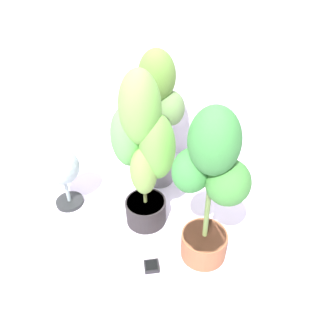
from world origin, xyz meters
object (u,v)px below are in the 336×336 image
object	(u,v)px
potted_plant_front_right	(211,182)
hygrometer_box	(152,266)
floor_fan	(62,169)
potted_plant_back_center	(158,113)
potted_plant_center	(143,149)

from	to	relation	value
potted_plant_front_right	hygrometer_box	xyz separation A→B (m)	(-0.29, -0.11, -0.54)
potted_plant_front_right	floor_fan	xyz separation A→B (m)	(-0.88, 0.35, -0.26)
potted_plant_back_center	floor_fan	bearing A→B (deg)	-154.19
potted_plant_back_center	hygrometer_box	world-z (taller)	potted_plant_back_center
potted_plant_front_right	potted_plant_center	distance (m)	0.42
potted_plant_center	hygrometer_box	size ratio (longest dim) A/B	10.52
potted_plant_center	floor_fan	bearing A→B (deg)	167.30
potted_plant_back_center	potted_plant_front_right	bearing A→B (deg)	-64.36
potted_plant_front_right	hygrometer_box	bearing A→B (deg)	-158.34
potted_plant_back_center	hygrometer_box	size ratio (longest dim) A/B	9.99
potted_plant_back_center	hygrometer_box	xyz separation A→B (m)	(0.02, -0.75, -0.53)
floor_fan	hygrometer_box	bearing A→B (deg)	35.33
potted_plant_front_right	potted_plant_back_center	distance (m)	0.70
hygrometer_box	potted_plant_front_right	bearing A→B (deg)	-80.60
potted_plant_center	potted_plant_back_center	world-z (taller)	potted_plant_center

